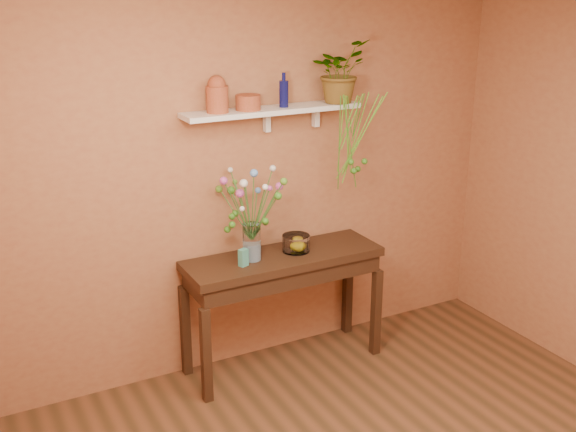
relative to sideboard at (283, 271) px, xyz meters
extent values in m
cube|color=#AA6F44|center=(-0.06, 0.25, 0.59)|extent=(4.00, 0.04, 2.70)
cube|color=#331D10|center=(0.00, 0.00, 0.10)|extent=(1.46, 0.47, 0.06)
cube|color=#331D10|center=(0.00, 0.00, 0.00)|extent=(1.40, 0.43, 0.13)
cube|color=#331D10|center=(-0.70, -0.20, -0.41)|extent=(0.06, 0.06, 0.70)
cube|color=#331D10|center=(0.70, -0.20, -0.41)|extent=(0.06, 0.06, 0.70)
cube|color=#331D10|center=(-0.70, 0.20, -0.41)|extent=(0.06, 0.06, 0.70)
cube|color=#331D10|center=(0.70, 0.20, -0.41)|extent=(0.06, 0.06, 0.70)
cube|color=white|center=(-0.01, 0.12, 1.16)|extent=(1.30, 0.24, 0.04)
cube|color=white|center=(-0.01, 0.22, 1.07)|extent=(0.04, 0.05, 0.15)
cube|color=white|center=(0.39, 0.22, 1.07)|extent=(0.04, 0.05, 0.15)
cylinder|color=#A14231|center=(-0.43, 0.12, 1.27)|extent=(0.17, 0.17, 0.18)
sphere|color=#A14231|center=(-0.43, 0.12, 1.37)|extent=(0.12, 0.12, 0.12)
cylinder|color=#A14231|center=(-0.20, 0.12, 1.23)|extent=(0.20, 0.20, 0.10)
cylinder|color=#0B0D44|center=(0.06, 0.11, 1.27)|extent=(0.08, 0.08, 0.18)
cylinder|color=#0B0D44|center=(0.06, 0.11, 1.39)|extent=(0.03, 0.03, 0.05)
imported|color=#38751E|center=(0.50, 0.10, 1.40)|extent=(0.51, 0.48, 0.44)
cylinder|color=#38751E|center=(0.54, -0.08, 1.10)|extent=(0.05, 0.14, 0.32)
cylinder|color=#54AF29|center=(0.49, -0.05, 1.01)|extent=(0.10, 0.09, 0.50)
cylinder|color=#54AF29|center=(0.58, -0.10, 0.95)|extent=(0.16, 0.27, 0.62)
cylinder|color=#38751E|center=(0.51, -0.06, 0.91)|extent=(0.16, 0.04, 0.69)
cylinder|color=#54AF29|center=(0.59, -0.07, 0.97)|extent=(0.20, 0.16, 0.59)
cylinder|color=#54AF29|center=(0.49, -0.05, 1.06)|extent=(0.06, 0.15, 0.40)
cylinder|color=#38751E|center=(0.58, -0.05, 1.09)|extent=(0.08, 0.05, 0.34)
cylinder|color=#54AF29|center=(0.51, -0.02, 0.96)|extent=(0.12, 0.07, 0.59)
cylinder|color=#54AF29|center=(0.43, -0.06, 0.97)|extent=(0.12, 0.25, 0.59)
cylinder|color=#38751E|center=(0.44, -0.03, 0.91)|extent=(0.07, 0.12, 0.71)
cylinder|color=#54AF29|center=(0.53, -0.05, 1.06)|extent=(0.14, 0.07, 0.40)
cylinder|color=#54AF29|center=(0.59, -0.01, 0.93)|extent=(0.19, 0.05, 0.66)
cylinder|color=#38751E|center=(0.49, -0.07, 1.12)|extent=(0.11, 0.11, 0.29)
cylinder|color=#54AF29|center=(0.62, -0.03, 0.95)|extent=(0.34, 0.13, 0.63)
sphere|color=#38751E|center=(0.51, -0.08, 0.78)|extent=(0.05, 0.05, 0.05)
sphere|color=#38751E|center=(0.61, -0.10, 0.77)|extent=(0.05, 0.05, 0.05)
sphere|color=#38751E|center=(0.55, -0.07, 0.70)|extent=(0.05, 0.05, 0.05)
sphere|color=#38751E|center=(0.61, -0.02, 0.70)|extent=(0.05, 0.05, 0.05)
cylinder|color=white|center=(-0.24, 0.02, 0.26)|extent=(0.13, 0.13, 0.27)
cylinder|color=silver|center=(-0.24, 0.02, 0.19)|extent=(0.12, 0.12, 0.13)
cylinder|color=#386B28|center=(-0.25, -0.11, 0.51)|extent=(0.02, 0.27, 0.45)
sphere|color=silver|center=(-0.26, -0.24, 0.74)|extent=(0.04, 0.04, 0.04)
cylinder|color=#386B28|center=(-0.19, -0.09, 0.47)|extent=(0.10, 0.23, 0.36)
sphere|color=#38751E|center=(-0.14, -0.20, 0.65)|extent=(0.05, 0.05, 0.05)
cylinder|color=#386B28|center=(-0.16, -0.07, 0.51)|extent=(0.17, 0.19, 0.44)
sphere|color=olive|center=(-0.08, -0.16, 0.73)|extent=(0.05, 0.05, 0.05)
cylinder|color=#386B28|center=(-0.15, -0.03, 0.48)|extent=(0.18, 0.10, 0.39)
sphere|color=#CA4DAB|center=(-0.07, -0.07, 0.67)|extent=(0.05, 0.05, 0.05)
cylinder|color=#386B28|center=(-0.18, 0.00, 0.47)|extent=(0.13, 0.04, 0.36)
sphere|color=#CA4DAB|center=(-0.11, -0.02, 0.65)|extent=(0.04, 0.04, 0.04)
cylinder|color=#386B28|center=(-0.15, 0.02, 0.53)|extent=(0.18, 0.02, 0.49)
sphere|color=silver|center=(-0.07, 0.03, 0.78)|extent=(0.05, 0.05, 0.05)
cylinder|color=#386B28|center=(-0.14, 0.06, 0.45)|extent=(0.20, 0.11, 0.32)
sphere|color=silver|center=(-0.05, 0.11, 0.60)|extent=(0.04, 0.04, 0.04)
cylinder|color=#386B28|center=(-0.18, 0.09, 0.44)|extent=(0.13, 0.17, 0.30)
sphere|color=#5E91D9|center=(-0.11, 0.17, 0.58)|extent=(0.04, 0.04, 0.04)
cylinder|color=#386B28|center=(-0.20, 0.16, 0.50)|extent=(0.08, 0.31, 0.42)
sphere|color=#CA4DAB|center=(-0.16, 0.31, 0.70)|extent=(0.05, 0.05, 0.05)
cylinder|color=#386B28|center=(-0.25, 0.13, 0.47)|extent=(0.02, 0.24, 0.36)
sphere|color=olive|center=(-0.26, 0.25, 0.65)|extent=(0.04, 0.04, 0.04)
cylinder|color=#386B28|center=(-0.28, 0.11, 0.52)|extent=(0.08, 0.19, 0.47)
sphere|color=silver|center=(-0.31, 0.20, 0.76)|extent=(0.04, 0.04, 0.04)
cylinder|color=#386B28|center=(-0.28, 0.09, 0.45)|extent=(0.08, 0.17, 0.33)
sphere|color=#38751E|center=(-0.32, 0.17, 0.61)|extent=(0.06, 0.06, 0.06)
cylinder|color=#386B28|center=(-0.33, 0.09, 0.46)|extent=(0.17, 0.17, 0.35)
sphere|color=olive|center=(-0.41, 0.17, 0.64)|extent=(0.05, 0.05, 0.05)
cylinder|color=#386B28|center=(-0.33, 0.05, 0.51)|extent=(0.18, 0.07, 0.43)
sphere|color=#CA4DAB|center=(-0.42, 0.08, 0.72)|extent=(0.06, 0.06, 0.06)
cylinder|color=#386B28|center=(-0.29, 0.01, 0.47)|extent=(0.10, 0.03, 0.35)
sphere|color=#CA4DAB|center=(-0.33, 0.00, 0.64)|extent=(0.06, 0.06, 0.06)
cylinder|color=#386B28|center=(-0.30, -0.04, 0.42)|extent=(0.12, 0.12, 0.27)
sphere|color=silver|center=(-0.36, -0.09, 0.56)|extent=(0.04, 0.04, 0.04)
cylinder|color=#386B28|center=(-0.29, -0.03, 0.51)|extent=(0.10, 0.10, 0.44)
sphere|color=silver|center=(-0.34, -0.08, 0.73)|extent=(0.06, 0.06, 0.06)
cylinder|color=#386B28|center=(-0.26, -0.04, 0.54)|extent=(0.03, 0.12, 0.51)
sphere|color=#5E91D9|center=(-0.27, -0.10, 0.80)|extent=(0.06, 0.06, 0.06)
sphere|color=#38751E|center=(-0.20, -0.11, 0.45)|extent=(0.05, 0.05, 0.05)
sphere|color=#38751E|center=(-0.33, 0.08, 0.47)|extent=(0.05, 0.05, 0.05)
sphere|color=#38751E|center=(-0.40, 0.00, 0.42)|extent=(0.05, 0.05, 0.05)
sphere|color=#38751E|center=(-0.36, 0.09, 0.45)|extent=(0.05, 0.05, 0.05)
sphere|color=#38751E|center=(-0.11, 0.06, 0.38)|extent=(0.05, 0.05, 0.05)
sphere|color=#38751E|center=(-0.41, 0.05, 0.37)|extent=(0.05, 0.05, 0.05)
cylinder|color=white|center=(0.12, 0.02, 0.19)|extent=(0.20, 0.20, 0.12)
cylinder|color=white|center=(0.12, 0.02, 0.14)|extent=(0.20, 0.20, 0.01)
sphere|color=gold|center=(0.12, 0.01, 0.17)|extent=(0.08, 0.08, 0.08)
cube|color=teal|center=(-0.34, -0.06, 0.19)|extent=(0.07, 0.06, 0.12)
camera|label=1|loc=(-2.15, -4.14, 1.99)|focal=43.22mm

